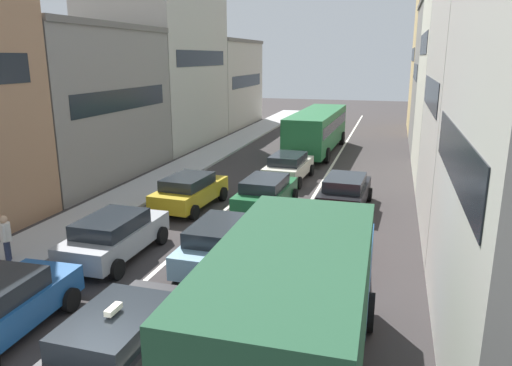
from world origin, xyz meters
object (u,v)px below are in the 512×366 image
object	(u,v)px
sedan_centre_lane_second	(222,242)
wagon_left_lane_second	(114,235)
wagon_right_lane_far	(345,191)
pedestrian_near_kerb	(6,237)
bus_mid_queue_primary	(317,128)
hatchback_centre_lane_third	(266,193)
taxi_centre_lane_front	(120,340)
sedan_left_lane_third	(190,191)
removalist_box_truck	(299,311)
coupe_centre_lane_fourth	(289,166)
sedan_right_lane_behind_truck	(324,236)

from	to	relation	value
sedan_centre_lane_second	wagon_left_lane_second	xyz separation A→B (m)	(-3.63, -0.41, 0.00)
wagon_right_lane_far	pedestrian_near_kerb	size ratio (longest dim) A/B	2.64
wagon_left_lane_second	pedestrian_near_kerb	xyz separation A→B (m)	(-3.02, -1.44, 0.15)
bus_mid_queue_primary	wagon_right_lane_far	bearing A→B (deg)	-163.73
sedan_centre_lane_second	hatchback_centre_lane_third	distance (m)	5.93
hatchback_centre_lane_third	wagon_right_lane_far	bearing A→B (deg)	-69.04
taxi_centre_lane_front	sedan_left_lane_third	size ratio (longest dim) A/B	0.98
removalist_box_truck	sedan_left_lane_third	bearing A→B (deg)	32.06
sedan_left_lane_third	wagon_right_lane_far	xyz separation A→B (m)	(6.60, 1.77, 0.00)
removalist_box_truck	sedan_left_lane_third	size ratio (longest dim) A/B	1.75
taxi_centre_lane_front	bus_mid_queue_primary	xyz separation A→B (m)	(0.13, 25.08, 0.96)
coupe_centre_lane_fourth	bus_mid_queue_primary	bearing A→B (deg)	1.23
taxi_centre_lane_front	hatchback_centre_lane_third	world-z (taller)	taxi_centre_lane_front
bus_mid_queue_primary	sedan_right_lane_behind_truck	bearing A→B (deg)	-168.52
hatchback_centre_lane_third	sedan_right_lane_behind_truck	distance (m)	5.49
wagon_left_lane_second	bus_mid_queue_primary	size ratio (longest dim) A/B	0.41
sedan_right_lane_behind_truck	wagon_right_lane_far	bearing A→B (deg)	-4.68
sedan_centre_lane_second	bus_mid_queue_primary	distance (m)	19.37
sedan_left_lane_third	pedestrian_near_kerb	bearing A→B (deg)	159.68
sedan_centre_lane_second	hatchback_centre_lane_third	world-z (taller)	same
taxi_centre_lane_front	wagon_left_lane_second	xyz separation A→B (m)	(-3.47, 5.32, -0.00)
hatchback_centre_lane_third	bus_mid_queue_primary	size ratio (longest dim) A/B	0.41
hatchback_centre_lane_third	bus_mid_queue_primary	world-z (taller)	bus_mid_queue_primary
removalist_box_truck	hatchback_centre_lane_third	bearing A→B (deg)	17.05
bus_mid_queue_primary	wagon_left_lane_second	bearing A→B (deg)	171.34
sedan_centre_lane_second	bus_mid_queue_primary	size ratio (longest dim) A/B	0.41
sedan_right_lane_behind_truck	removalist_box_truck	bearing A→B (deg)	-179.63
removalist_box_truck	sedan_centre_lane_second	world-z (taller)	removalist_box_truck
taxi_centre_lane_front	hatchback_centre_lane_third	bearing A→B (deg)	0.23
hatchback_centre_lane_third	sedan_right_lane_behind_truck	xyz separation A→B (m)	(3.19, -4.46, 0.00)
sedan_left_lane_third	pedestrian_near_kerb	size ratio (longest dim) A/B	2.66
sedan_right_lane_behind_truck	pedestrian_near_kerb	distance (m)	10.27
sedan_centre_lane_second	pedestrian_near_kerb	distance (m)	6.91
removalist_box_truck	pedestrian_near_kerb	bearing A→B (deg)	69.37
wagon_right_lane_far	bus_mid_queue_primary	distance (m)	12.72
hatchback_centre_lane_third	removalist_box_truck	bearing A→B (deg)	-160.43
wagon_left_lane_second	taxi_centre_lane_front	bearing A→B (deg)	-146.79
sedan_centre_lane_second	wagon_left_lane_second	distance (m)	3.65
removalist_box_truck	wagon_left_lane_second	world-z (taller)	removalist_box_truck
hatchback_centre_lane_third	pedestrian_near_kerb	size ratio (longest dim) A/B	2.62
removalist_box_truck	taxi_centre_lane_front	distance (m)	3.90
taxi_centre_lane_front	wagon_left_lane_second	distance (m)	6.35
sedan_left_lane_third	bus_mid_queue_primary	size ratio (longest dim) A/B	0.42
hatchback_centre_lane_third	bus_mid_queue_primary	xyz separation A→B (m)	(0.10, 13.42, 0.96)
removalist_box_truck	bus_mid_queue_primary	world-z (taller)	removalist_box_truck
removalist_box_truck	taxi_centre_lane_front	world-z (taller)	removalist_box_truck
sedan_centre_lane_second	coupe_centre_lane_fourth	size ratio (longest dim) A/B	0.98
taxi_centre_lane_front	hatchback_centre_lane_third	distance (m)	11.66
wagon_left_lane_second	coupe_centre_lane_fourth	size ratio (longest dim) A/B	0.98
sedan_centre_lane_second	sedan_right_lane_behind_truck	size ratio (longest dim) A/B	0.98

